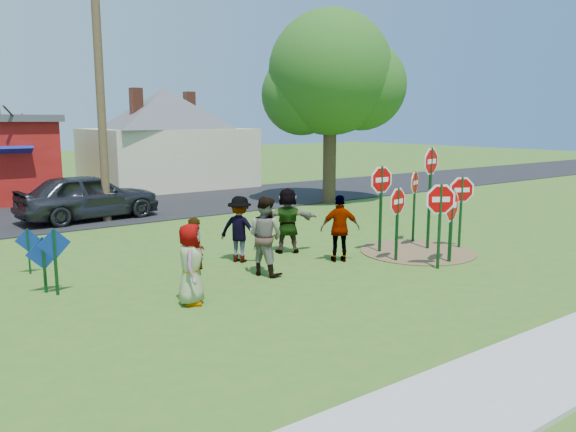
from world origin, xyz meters
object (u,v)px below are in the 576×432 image
stop_sign_b (381,187)px  leafy_tree (333,80)px  stop_sign_c (431,174)px  person_a (191,264)px  stop_sign_d (415,189)px  stop_sign_a (440,207)px  person_b (196,253)px  utility_pole (100,79)px  suv (89,196)px

stop_sign_b → leafy_tree: 10.23m
stop_sign_c → person_a: size_ratio=1.85×
stop_sign_b → stop_sign_d: stop_sign_b is taller
stop_sign_b → stop_sign_d: bearing=14.2°
stop_sign_a → person_b: (-5.60, 2.14, -0.78)m
stop_sign_a → leafy_tree: leafy_tree is taller
person_a → leafy_tree: (11.46, 9.04, 4.57)m
stop_sign_d → utility_pole: bearing=101.4°
leafy_tree → suv: bearing=169.4°
stop_sign_b → suv: (-4.99, 10.00, -0.95)m
stop_sign_b → suv: 11.21m
person_a → leafy_tree: size_ratio=0.20×
stop_sign_b → person_b: (-5.69, 0.03, -1.06)m
suv → person_a: bearing=168.3°
person_a → person_b: (0.62, 0.97, -0.04)m
stop_sign_d → person_b: 7.51m
person_a → utility_pole: 11.27m
stop_sign_b → stop_sign_c: 1.52m
stop_sign_a → utility_pole: (-4.48, 11.45, 3.54)m
stop_sign_c → utility_pole: bearing=109.2°
person_a → person_b: size_ratio=1.05×
person_b → utility_pole: size_ratio=0.16×
stop_sign_c → person_b: stop_sign_c is taller
stop_sign_a → utility_pole: size_ratio=0.23×
stop_sign_b → stop_sign_d: size_ratio=1.12×
stop_sign_a → leafy_tree: bearing=92.1°
stop_sign_a → person_b: size_ratio=1.45×
stop_sign_a → stop_sign_b: stop_sign_b is taller
suv → stop_sign_b: bearing=-158.3°
leafy_tree → stop_sign_a: bearing=-117.2°
person_b → leafy_tree: leafy_tree is taller
stop_sign_d → person_b: size_ratio=1.46×
stop_sign_d → person_b: (-7.45, -0.31, -0.86)m
stop_sign_b → stop_sign_d: (1.77, 0.34, -0.20)m
person_a → leafy_tree: leafy_tree is taller
stop_sign_b → utility_pole: size_ratio=0.27×
stop_sign_d → suv: 11.81m
person_a → stop_sign_c: bearing=-56.4°
stop_sign_b → utility_pole: (-4.56, 9.34, 3.25)m
person_a → stop_sign_b: bearing=-50.8°
stop_sign_a → stop_sign_d: (1.86, 2.45, 0.09)m
person_a → utility_pole: utility_pole is taller
stop_sign_c → leafy_tree: bearing=54.6°
person_a → person_b: bearing=-1.7°
stop_sign_d → person_a: (-8.07, -1.28, -0.82)m
stop_sign_c → person_a: bearing=171.1°
stop_sign_c → suv: (-6.37, 10.55, -1.26)m
stop_sign_c → leafy_tree: size_ratio=0.36×
stop_sign_c → person_b: size_ratio=1.94×
stop_sign_c → person_a: 7.81m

